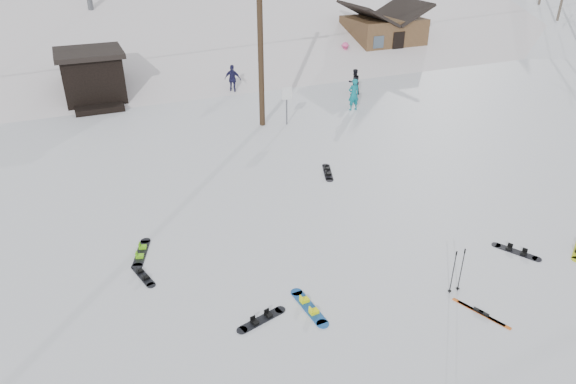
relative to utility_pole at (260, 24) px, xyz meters
name	(u,v)px	position (x,y,z in m)	size (l,w,h in m)	color
ground	(388,319)	(-2.00, -14.00, -4.68)	(200.00, 200.00, 0.00)	white
ski_slope	(131,112)	(-2.00, 41.00, -16.68)	(60.00, 75.00, 45.00)	white
ridge_right	(414,81)	(36.00, 36.00, -15.68)	(34.00, 85.00, 36.00)	white
treeline_right	(452,6)	(34.00, 28.00, -4.68)	(20.00, 60.00, 10.00)	black
utility_pole	(260,24)	(0.00, 0.00, 0.00)	(2.00, 0.26, 9.00)	#3A2819
trail_sign	(287,99)	(1.10, -0.42, -3.41)	(0.50, 0.09, 1.85)	#595B60
lift_hut	(93,77)	(-7.00, 6.94, -3.32)	(3.40, 4.10, 2.75)	black
cabin	(383,35)	(13.00, 10.00, -3.20)	(5.39, 4.40, 3.77)	brown
hero_snowboard	(309,307)	(-3.61, -12.87, -4.65)	(0.40, 1.66, 0.12)	#1A57AC
hero_skis	(481,313)	(0.24, -14.76, -4.66)	(0.63, 1.49, 0.08)	#D25515
ski_poles	(457,271)	(0.18, -13.79, -4.01)	(0.36, 0.10, 1.32)	black
board_scatter_a	(262,319)	(-4.87, -12.82, -4.66)	(1.38, 0.58, 0.10)	black
board_scatter_b	(143,275)	(-7.25, -9.87, -4.66)	(0.51, 1.26, 0.09)	black
board_scatter_c	(141,253)	(-7.11, -8.74, -4.65)	(0.74, 1.54, 0.11)	black
board_scatter_d	(516,251)	(3.08, -13.05, -4.65)	(0.82, 1.30, 0.10)	black
board_scatter_f	(328,172)	(0.44, -6.01, -4.65)	(0.76, 1.52, 0.11)	black
skier_teal	(354,94)	(5.10, 0.22, -3.86)	(0.60, 0.39, 1.64)	#0C6F7A
skier_dark	(354,82)	(6.48, 2.57, -3.96)	(0.70, 0.55, 1.44)	black
skier_pink	(345,54)	(9.18, 8.57, -3.90)	(1.01, 0.58, 1.56)	#F7579C
skier_navy	(233,79)	(0.31, 5.51, -3.88)	(0.94, 0.39, 1.61)	#1C1A42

